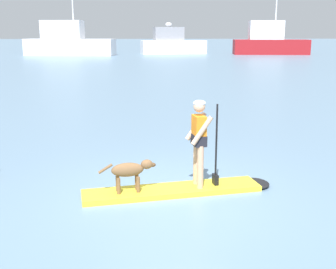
% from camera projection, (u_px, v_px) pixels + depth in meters
% --- Properties ---
extents(ground_plane, '(400.00, 400.00, 0.00)m').
position_uv_depth(ground_plane, '(172.00, 193.00, 8.02)').
color(ground_plane, slate).
extents(paddleboard, '(3.71, 1.17, 0.10)m').
position_uv_depth(paddleboard, '(184.00, 189.00, 8.06)').
color(paddleboard, yellow).
rests_on(paddleboard, ground_plane).
extents(person_paddler, '(0.64, 0.53, 1.66)m').
position_uv_depth(person_paddler, '(200.00, 137.00, 7.88)').
color(person_paddler, tan).
rests_on(person_paddler, paddleboard).
extents(dog, '(1.06, 0.31, 0.59)m').
position_uv_depth(dog, '(130.00, 171.00, 7.72)').
color(dog, brown).
rests_on(dog, paddleboard).
extents(moored_boat_port, '(12.22, 5.28, 12.25)m').
position_uv_depth(moored_boat_port, '(68.00, 42.00, 56.04)').
color(moored_boat_port, white).
rests_on(moored_boat_port, ground_plane).
extents(moored_boat_far_port, '(9.41, 4.02, 4.36)m').
position_uv_depth(moored_boat_far_port, '(172.00, 44.00, 60.08)').
color(moored_boat_far_port, white).
rests_on(moored_boat_far_port, ground_plane).
extents(moored_boat_center, '(10.51, 4.64, 11.37)m').
position_uv_depth(moored_boat_center, '(269.00, 42.00, 58.30)').
color(moored_boat_center, maroon).
rests_on(moored_boat_center, ground_plane).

